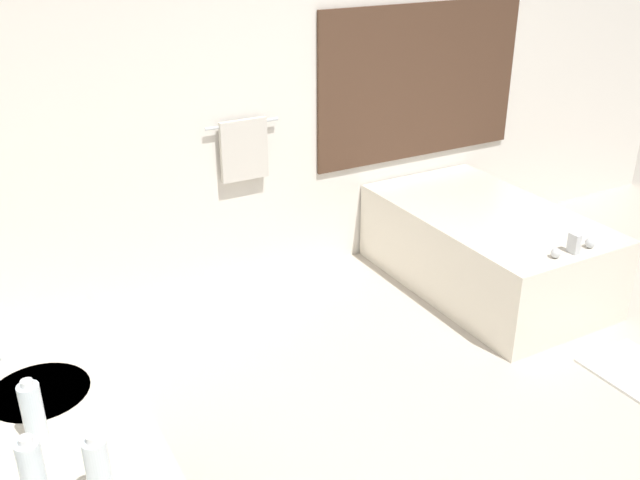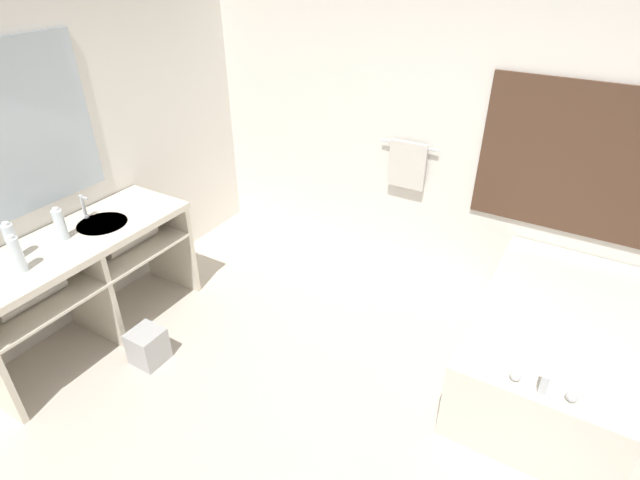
% 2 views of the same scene
% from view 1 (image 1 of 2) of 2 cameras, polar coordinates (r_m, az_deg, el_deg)
% --- Properties ---
extents(ground_plane, '(16.00, 16.00, 0.00)m').
position_cam_1_polar(ground_plane, '(3.68, 13.43, -16.47)').
color(ground_plane, beige).
rests_on(ground_plane, ground).
extents(wall_back_with_blinds, '(7.40, 0.13, 2.70)m').
position_cam_1_polar(wall_back_with_blinds, '(4.75, -2.85, 12.26)').
color(wall_back_with_blinds, white).
rests_on(wall_back_with_blinds, ground_plane).
extents(bathtub, '(0.97, 1.66, 0.68)m').
position_cam_1_polar(bathtub, '(5.00, 13.08, -0.36)').
color(bathtub, silver).
rests_on(bathtub, ground_plane).
extents(water_bottle_1, '(0.07, 0.07, 0.25)m').
position_cam_1_polar(water_bottle_1, '(2.17, -17.28, -17.38)').
color(water_bottle_1, white).
rests_on(water_bottle_1, vanity_counter).
extents(water_bottle_2, '(0.07, 0.07, 0.24)m').
position_cam_1_polar(water_bottle_2, '(2.46, -21.98, -12.73)').
color(water_bottle_2, white).
rests_on(water_bottle_2, vanity_counter).
extents(water_bottle_3, '(0.07, 0.07, 0.26)m').
position_cam_1_polar(water_bottle_3, '(2.21, -21.94, -17.15)').
color(water_bottle_3, white).
rests_on(water_bottle_3, vanity_counter).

